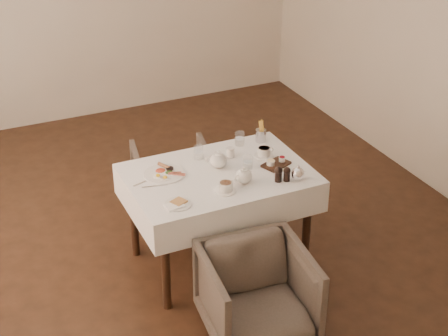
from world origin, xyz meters
name	(u,v)px	position (x,y,z in m)	size (l,w,h in m)	color
table	(219,187)	(0.07, -0.52, 0.64)	(1.28, 0.88, 0.75)	black
armchair_near	(257,295)	(-0.03, -1.33, 0.31)	(0.66, 0.67, 0.61)	#483E35
armchair_far	(173,180)	(0.02, 0.29, 0.29)	(0.61, 0.63, 0.58)	#483E35
breakfast_plate	(164,173)	(-0.28, -0.38, 0.76)	(0.29, 0.29, 0.04)	white
side_plate	(177,204)	(-0.35, -0.80, 0.76)	(0.18, 0.18, 0.02)	white
teapot_centre	(218,159)	(0.10, -0.45, 0.82)	(0.17, 0.13, 0.14)	white
teapot_front	(244,175)	(0.17, -0.72, 0.82)	(0.16, 0.12, 0.13)	white
creamer	(230,152)	(0.25, -0.33, 0.79)	(0.06, 0.06, 0.07)	white
teacup_near	(226,187)	(0.01, -0.77, 0.79)	(0.14, 0.14, 0.07)	white
teacup_far	(264,152)	(0.48, -0.43, 0.79)	(0.14, 0.14, 0.07)	white
glass_left	(199,152)	(0.03, -0.26, 0.81)	(0.07, 0.07, 0.10)	silver
glass_mid	(248,162)	(0.29, -0.54, 0.80)	(0.07, 0.07, 0.10)	silver
glass_right	(240,139)	(0.40, -0.18, 0.81)	(0.07, 0.07, 0.10)	silver
condiment_board	(276,163)	(0.49, -0.59, 0.77)	(0.23, 0.19, 0.05)	black
pepper_mill_left	(278,174)	(0.40, -0.80, 0.81)	(0.06, 0.06, 0.11)	black
pepper_mill_right	(287,174)	(0.45, -0.81, 0.81)	(0.05, 0.05, 0.11)	black
silver_pot	(298,173)	(0.52, -0.84, 0.81)	(0.11, 0.09, 0.12)	white
fries_cup	(261,132)	(0.57, -0.20, 0.83)	(0.08, 0.08, 0.17)	silver
cutlery_fork	(145,182)	(-0.44, -0.42, 0.76)	(0.01, 0.18, 0.00)	silver
cutlery_knife	(155,186)	(-0.40, -0.51, 0.76)	(0.01, 0.18, 0.00)	silver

